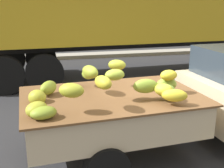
# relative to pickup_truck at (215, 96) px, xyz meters

# --- Properties ---
(ground) EXTENTS (220.00, 220.00, 0.00)m
(ground) POSITION_rel_pickup_truck_xyz_m (-1.17, 0.06, -0.89)
(ground) COLOR #28282B
(curb_strip) EXTENTS (80.00, 0.80, 0.16)m
(curb_strip) POSITION_rel_pickup_truck_xyz_m (-1.17, 8.73, -0.81)
(curb_strip) COLOR gray
(curb_strip) RESTS_ON ground
(pickup_truck) EXTENTS (5.08, 2.13, 1.70)m
(pickup_truck) POSITION_rel_pickup_truck_xyz_m (0.00, 0.00, 0.00)
(pickup_truck) COLOR #CCB793
(pickup_truck) RESTS_ON ground
(semi_trailer) EXTENTS (12.11, 3.14, 3.95)m
(semi_trailer) POSITION_rel_pickup_truck_xyz_m (0.49, 5.22, 1.65)
(semi_trailer) COLOR gold
(semi_trailer) RESTS_ON ground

